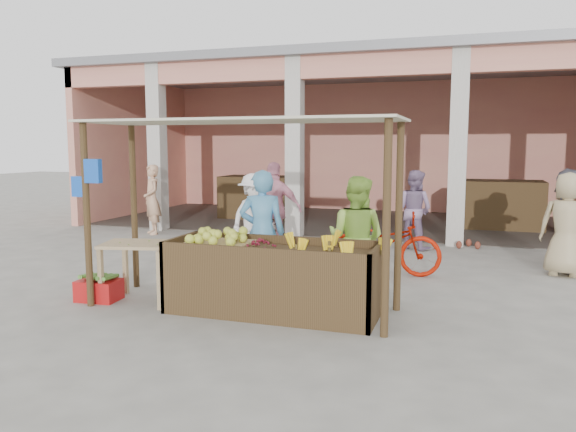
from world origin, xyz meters
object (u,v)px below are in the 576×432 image
(side_table, at_px, (141,253))
(red_crate, at_px, (99,290))
(vendor_blue, at_px, (262,228))
(vendor_green, at_px, (356,235))
(motorcycle, at_px, (380,242))
(fruit_stall, at_px, (273,281))

(side_table, distance_m, red_crate, 0.79)
(vendor_blue, height_order, vendor_green, vendor_blue)
(red_crate, relative_size, vendor_blue, 0.29)
(side_table, xyz_separation_m, red_crate, (-0.57, -0.15, -0.51))
(vendor_green, height_order, motorcycle, vendor_green)
(fruit_stall, relative_size, side_table, 2.35)
(vendor_blue, relative_size, motorcycle, 0.92)
(fruit_stall, height_order, side_table, fruit_stall)
(side_table, relative_size, red_crate, 2.05)
(fruit_stall, bearing_deg, vendor_blue, 118.81)
(red_crate, xyz_separation_m, motorcycle, (3.34, 2.67, 0.39))
(vendor_blue, distance_m, vendor_green, 1.30)
(side_table, height_order, motorcycle, motorcycle)
(red_crate, height_order, vendor_blue, vendor_blue)
(motorcycle, bearing_deg, red_crate, 122.02)
(vendor_blue, bearing_deg, red_crate, 9.53)
(red_crate, relative_size, vendor_green, 0.31)
(fruit_stall, bearing_deg, red_crate, -175.37)
(red_crate, bearing_deg, fruit_stall, 0.24)
(red_crate, height_order, vendor_green, vendor_green)
(side_table, height_order, vendor_blue, vendor_blue)
(fruit_stall, xyz_separation_m, vendor_blue, (-0.44, 0.80, 0.53))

